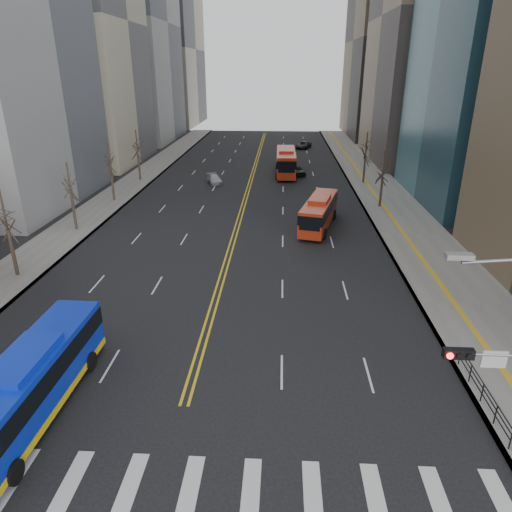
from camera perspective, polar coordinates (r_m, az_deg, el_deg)
ground at (r=19.94m, az=-12.26°, el=-27.30°), size 220.00×220.00×0.00m
sidewalk_right at (r=60.64m, az=15.68°, el=7.25°), size 7.00×130.00×0.15m
sidewalk_left at (r=62.82m, az=-16.51°, el=7.67°), size 5.00×130.00×0.15m
crosswalk at (r=19.93m, az=-12.26°, el=-27.29°), size 26.70×4.00×0.01m
centerline at (r=69.10m, az=-0.55°, el=9.81°), size 0.55×100.00×0.01m
office_towers at (r=81.40m, az=0.19°, el=28.64°), size 83.00×134.00×58.00m
pedestrian_railing at (r=25.17m, az=26.48°, el=-14.75°), size 0.06×6.06×1.02m
street_trees at (r=49.33m, az=-10.65°, el=10.10°), size 35.20×47.20×7.60m
blue_bus at (r=23.86m, az=-26.55°, el=-14.20°), size 2.80×11.46×3.34m
red_bus_near at (r=46.66m, az=7.89°, el=5.65°), size 4.66×10.23×3.19m
red_bus_far at (r=71.06m, az=3.76°, el=11.85°), size 3.13×12.13×3.82m
car_dark_mid at (r=70.90m, az=4.97°, el=10.66°), size 3.41×4.75×1.50m
car_silver at (r=65.47m, az=-5.23°, el=9.53°), size 2.94×4.34×1.17m
car_dark_far at (r=95.78m, az=5.96°, el=13.64°), size 3.71×5.35×1.36m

